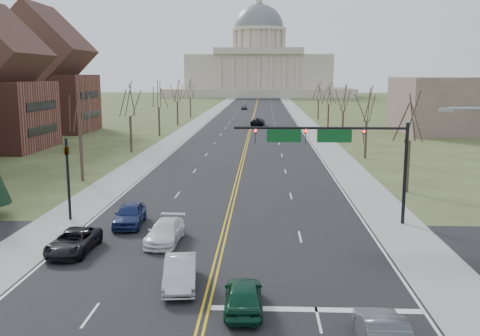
# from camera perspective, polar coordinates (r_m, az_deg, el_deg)

# --- Properties ---
(ground) EXTENTS (600.00, 600.00, 0.00)m
(ground) POSITION_cam_1_polar(r_m,az_deg,el_deg) (26.04, -3.43, -13.75)
(ground) COLOR #424824
(ground) RESTS_ON ground
(road) EXTENTS (20.00, 380.00, 0.01)m
(road) POSITION_cam_1_polar(r_m,az_deg,el_deg) (134.15, 1.43, 5.44)
(road) COLOR black
(road) RESTS_ON ground
(cross_road) EXTENTS (120.00, 14.00, 0.01)m
(cross_road) POSITION_cam_1_polar(r_m,az_deg,el_deg) (31.60, -2.30, -9.39)
(cross_road) COLOR black
(cross_road) RESTS_ON ground
(sidewalk_left) EXTENTS (4.00, 380.00, 0.03)m
(sidewalk_left) POSITION_cam_1_polar(r_m,az_deg,el_deg) (134.92, -3.70, 5.45)
(sidewalk_left) COLOR gray
(sidewalk_left) RESTS_ON ground
(sidewalk_right) EXTENTS (4.00, 380.00, 0.03)m
(sidewalk_right) POSITION_cam_1_polar(r_m,az_deg,el_deg) (134.46, 6.57, 5.39)
(sidewalk_right) COLOR gray
(sidewalk_right) RESTS_ON ground
(center_line) EXTENTS (0.42, 380.00, 0.01)m
(center_line) POSITION_cam_1_polar(r_m,az_deg,el_deg) (134.15, 1.43, 5.44)
(center_line) COLOR gold
(center_line) RESTS_ON road
(edge_line_left) EXTENTS (0.15, 380.00, 0.01)m
(edge_line_left) POSITION_cam_1_polar(r_m,az_deg,el_deg) (134.70, -2.76, 5.45)
(edge_line_left) COLOR silver
(edge_line_left) RESTS_ON road
(edge_line_right) EXTENTS (0.15, 380.00, 0.01)m
(edge_line_right) POSITION_cam_1_polar(r_m,az_deg,el_deg) (134.32, 5.63, 5.41)
(edge_line_right) COLOR silver
(edge_line_right) RESTS_ON road
(stop_bar) EXTENTS (9.50, 0.50, 0.01)m
(stop_bar) POSITION_cam_1_polar(r_m,az_deg,el_deg) (25.12, 8.13, -14.73)
(stop_bar) COLOR silver
(stop_bar) RESTS_ON road
(capitol) EXTENTS (90.00, 60.00, 50.00)m
(capitol) POSITION_cam_1_polar(r_m,az_deg,el_deg) (273.67, 2.02, 10.69)
(capitol) COLOR #BAAD9B
(capitol) RESTS_ON ground
(signal_mast) EXTENTS (12.12, 0.44, 7.20)m
(signal_mast) POSITION_cam_1_polar(r_m,az_deg,el_deg) (37.83, 9.93, 2.65)
(signal_mast) COLOR black
(signal_mast) RESTS_ON ground
(signal_left) EXTENTS (0.32, 0.36, 6.00)m
(signal_left) POSITION_cam_1_polar(r_m,az_deg,el_deg) (40.35, -17.91, -0.18)
(signal_left) COLOR black
(signal_left) RESTS_ON ground
(tree_r_0) EXTENTS (3.74, 3.74, 8.50)m
(tree_r_0) POSITION_cam_1_polar(r_m,az_deg,el_deg) (49.60, 17.71, 4.94)
(tree_r_0) COLOR #382E21
(tree_r_0) RESTS_ON ground
(tree_l_0) EXTENTS (3.96, 3.96, 9.00)m
(tree_l_0) POSITION_cam_1_polar(r_m,az_deg,el_deg) (54.90, -16.78, 5.83)
(tree_l_0) COLOR #382E21
(tree_l_0) RESTS_ON ground
(tree_r_1) EXTENTS (3.74, 3.74, 8.50)m
(tree_r_1) POSITION_cam_1_polar(r_m,az_deg,el_deg) (69.06, 13.40, 6.41)
(tree_r_1) COLOR #382E21
(tree_r_1) RESTS_ON ground
(tree_l_1) EXTENTS (3.96, 3.96, 9.00)m
(tree_l_1) POSITION_cam_1_polar(r_m,az_deg,el_deg) (74.04, -11.69, 6.99)
(tree_l_1) COLOR #382E21
(tree_l_1) RESTS_ON ground
(tree_r_2) EXTENTS (3.74, 3.74, 8.50)m
(tree_r_2) POSITION_cam_1_polar(r_m,az_deg,el_deg) (88.76, 10.99, 7.21)
(tree_r_2) COLOR #382E21
(tree_r_2) RESTS_ON ground
(tree_l_2) EXTENTS (3.96, 3.96, 9.00)m
(tree_l_2) POSITION_cam_1_polar(r_m,az_deg,el_deg) (93.55, -8.69, 7.65)
(tree_l_2) COLOR #382E21
(tree_l_2) RESTS_ON ground
(tree_r_3) EXTENTS (3.74, 3.74, 8.50)m
(tree_r_3) POSITION_cam_1_polar(r_m,az_deg,el_deg) (108.57, 9.45, 7.72)
(tree_r_3) COLOR #382E21
(tree_r_3) RESTS_ON ground
(tree_l_3) EXTENTS (3.96, 3.96, 9.00)m
(tree_l_3) POSITION_cam_1_polar(r_m,az_deg,el_deg) (113.23, -6.72, 8.07)
(tree_l_3) COLOR #382E21
(tree_l_3) RESTS_ON ground
(tree_r_4) EXTENTS (3.74, 3.74, 8.50)m
(tree_r_4) POSITION_cam_1_polar(r_m,az_deg,el_deg) (128.43, 8.39, 8.06)
(tree_r_4) COLOR #382E21
(tree_r_4) RESTS_ON ground
(tree_l_4) EXTENTS (3.96, 3.96, 9.00)m
(tree_l_4) POSITION_cam_1_polar(r_m,az_deg,el_deg) (133.00, -5.34, 8.35)
(tree_l_4) COLOR #382E21
(tree_l_4) RESTS_ON ground
(bldg_left_far) EXTENTS (17.10, 14.28, 23.25)m
(bldg_left_far) POSITION_cam_1_polar(r_m,az_deg,el_deg) (105.81, -20.26, 8.82)
(bldg_left_far) COLOR brown
(bldg_left_far) RESTS_ON ground
(bldg_right_mass) EXTENTS (25.00, 20.00, 10.00)m
(bldg_right_mass) POSITION_cam_1_polar(r_m,az_deg,el_deg) (106.66, 23.21, 6.19)
(bldg_right_mass) COLOR brown
(bldg_right_mass) RESTS_ON ground
(car_nb_inner_lead) EXTENTS (1.85, 4.29, 1.44)m
(car_nb_inner_lead) POSITION_cam_1_polar(r_m,az_deg,el_deg) (24.51, 0.37, -13.44)
(car_nb_inner_lead) COLOR #0E3F28
(car_nb_inner_lead) RESTS_ON road
(car_nb_outer_lead) EXTENTS (1.70, 4.69, 1.54)m
(car_nb_outer_lead) POSITION_cam_1_polar(r_m,az_deg,el_deg) (21.79, 15.02, -16.78)
(car_nb_outer_lead) COLOR #45484C
(car_nb_outer_lead) RESTS_ON road
(car_sb_inner_lead) EXTENTS (2.04, 4.60, 1.47)m
(car_sb_inner_lead) POSITION_cam_1_polar(r_m,az_deg,el_deg) (27.25, -6.39, -11.01)
(car_sb_inner_lead) COLOR #ACADB4
(car_sb_inner_lead) RESTS_ON road
(car_sb_outer_lead) EXTENTS (2.34, 4.87, 1.34)m
(car_sb_outer_lead) POSITION_cam_1_polar(r_m,az_deg,el_deg) (33.54, -17.33, -7.48)
(car_sb_outer_lead) COLOR black
(car_sb_outer_lead) RESTS_ON road
(car_sb_inner_second) EXTENTS (2.19, 4.83, 1.37)m
(car_sb_inner_second) POSITION_cam_1_polar(r_m,az_deg,el_deg) (34.18, -7.97, -6.76)
(car_sb_inner_second) COLOR white
(car_sb_inner_second) RESTS_ON road
(car_sb_outer_second) EXTENTS (2.12, 4.73, 1.58)m
(car_sb_outer_second) POSITION_cam_1_polar(r_m,az_deg,el_deg) (38.32, -11.69, -4.88)
(car_sb_outer_second) COLOR navy
(car_sb_outer_second) RESTS_ON road
(car_far_nb) EXTENTS (3.03, 5.93, 1.60)m
(car_far_nb) POSITION_cam_1_polar(r_m,az_deg,el_deg) (112.34, 1.89, 4.98)
(car_far_nb) COLOR black
(car_far_nb) RESTS_ON road
(car_far_sb) EXTENTS (2.11, 4.47, 1.48)m
(car_far_sb) POSITION_cam_1_polar(r_m,az_deg,el_deg) (164.08, 0.44, 6.52)
(car_far_sb) COLOR #4B4E53
(car_far_sb) RESTS_ON road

